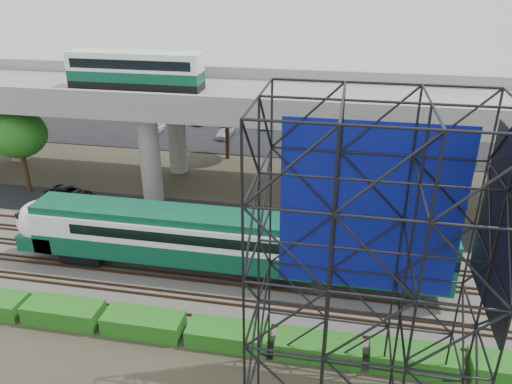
# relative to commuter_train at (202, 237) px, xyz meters

# --- Properties ---
(ground) EXTENTS (140.00, 140.00, 0.00)m
(ground) POSITION_rel_commuter_train_xyz_m (2.25, -2.00, -2.88)
(ground) COLOR #474233
(ground) RESTS_ON ground
(ballast_bed) EXTENTS (90.00, 12.00, 0.20)m
(ballast_bed) POSITION_rel_commuter_train_xyz_m (2.25, 0.00, -2.78)
(ballast_bed) COLOR slate
(ballast_bed) RESTS_ON ground
(service_road) EXTENTS (90.00, 5.00, 0.08)m
(service_road) POSITION_rel_commuter_train_xyz_m (2.25, 8.50, -2.84)
(service_road) COLOR black
(service_road) RESTS_ON ground
(parking_lot) EXTENTS (90.00, 18.00, 0.08)m
(parking_lot) POSITION_rel_commuter_train_xyz_m (2.25, 32.00, -2.84)
(parking_lot) COLOR black
(parking_lot) RESTS_ON ground
(harbor_water) EXTENTS (140.00, 40.00, 0.03)m
(harbor_water) POSITION_rel_commuter_train_xyz_m (2.25, 54.00, -2.87)
(harbor_water) COLOR #415C6B
(harbor_water) RESTS_ON ground
(rail_tracks) EXTENTS (90.00, 9.52, 0.16)m
(rail_tracks) POSITION_rel_commuter_train_xyz_m (2.25, -0.00, -2.60)
(rail_tracks) COLOR #472D1E
(rail_tracks) RESTS_ON ballast_bed
(commuter_train) EXTENTS (29.30, 3.06, 4.30)m
(commuter_train) POSITION_rel_commuter_train_xyz_m (0.00, 0.00, 0.00)
(commuter_train) COLOR black
(commuter_train) RESTS_ON rail_tracks
(overpass) EXTENTS (80.00, 12.00, 12.40)m
(overpass) POSITION_rel_commuter_train_xyz_m (1.37, 14.00, 5.33)
(overpass) COLOR #9E9B93
(overpass) RESTS_ON ground
(scaffold_tower) EXTENTS (9.36, 6.36, 15.00)m
(scaffold_tower) POSITION_rel_commuter_train_xyz_m (10.16, -9.98, 4.59)
(scaffold_tower) COLOR black
(scaffold_tower) RESTS_ON ground
(hedge_strip) EXTENTS (34.60, 1.80, 1.20)m
(hedge_strip) POSITION_rel_commuter_train_xyz_m (3.26, -6.30, -2.32)
(hedge_strip) COLOR #145A16
(hedge_strip) RESTS_ON ground
(trees) EXTENTS (40.94, 16.94, 7.69)m
(trees) POSITION_rel_commuter_train_xyz_m (-2.41, 14.17, 2.69)
(trees) COLOR #382314
(trees) RESTS_ON ground
(suv) EXTENTS (4.88, 3.01, 1.26)m
(suv) POSITION_rel_commuter_train_xyz_m (-14.97, 8.85, -2.17)
(suv) COLOR black
(suv) RESTS_ON service_road
(parked_cars) EXTENTS (37.13, 9.45, 1.27)m
(parked_cars) POSITION_rel_commuter_train_xyz_m (3.28, 31.69, -2.21)
(parked_cars) COLOR white
(parked_cars) RESTS_ON parking_lot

